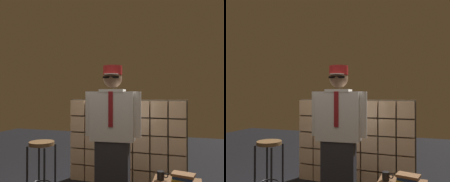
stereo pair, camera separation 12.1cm
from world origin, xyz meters
TOP-DOWN VIEW (x-y plane):
  - glass_block_wall at (-0.00, 1.22)m, footprint 1.95×0.10m
  - standing_person at (0.07, 0.36)m, footprint 0.73×0.33m
  - bar_stool at (-0.93, 0.28)m, footprint 0.34×0.34m
  - book_stack at (0.92, 0.10)m, footprint 0.26×0.20m
  - coffee_mug at (0.69, 0.19)m, footprint 0.13×0.08m

SIDE VIEW (x-z plane):
  - coffee_mug at x=0.69m, z-range 0.50..0.60m
  - book_stack at x=0.92m, z-range 0.50..0.63m
  - bar_stool at x=-0.93m, z-range 0.20..1.02m
  - glass_block_wall at x=0.00m, z-range -0.02..1.38m
  - standing_person at x=0.07m, z-range 0.04..1.87m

